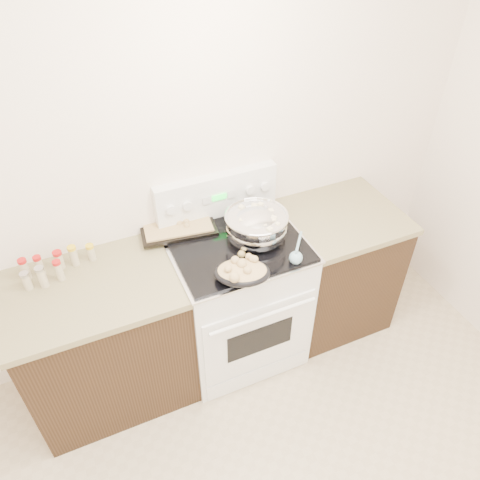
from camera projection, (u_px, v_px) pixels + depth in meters
room_shell at (340, 392)px, 1.09m from camera, size 4.10×3.60×2.75m
counter_left at (107, 341)px, 2.75m from camera, size 0.93×0.67×0.92m
counter_right at (333, 267)px, 3.23m from camera, size 0.73×0.67×0.92m
kitchen_range at (237, 296)px, 2.98m from camera, size 0.78×0.73×1.22m
mixing_bowl at (256, 226)px, 2.67m from camera, size 0.37×0.37×0.21m
roasting_pan at (242, 272)px, 2.43m from camera, size 0.35×0.31×0.11m
baking_sheet at (177, 224)px, 2.79m from camera, size 0.48×0.36×0.06m
wooden_spoon at (243, 250)px, 2.62m from camera, size 0.17×0.22×0.04m
blue_ladle at (296, 256)px, 2.55m from camera, size 0.18×0.23×0.09m
spice_jars at (52, 266)px, 2.48m from camera, size 0.39×0.16×0.13m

